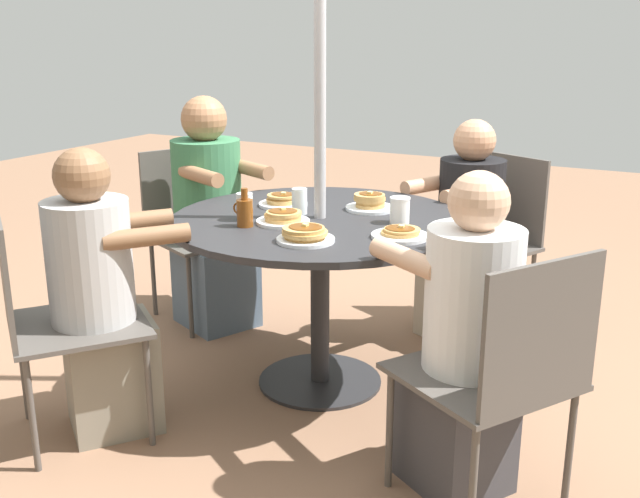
# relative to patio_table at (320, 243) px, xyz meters

# --- Properties ---
(ground_plane) EXTENTS (12.00, 12.00, 0.00)m
(ground_plane) POSITION_rel_patio_table_xyz_m (0.00, 0.00, -0.64)
(ground_plane) COLOR #8C664C
(patio_table) EXTENTS (1.25, 1.25, 0.75)m
(patio_table) POSITION_rel_patio_table_xyz_m (0.00, 0.00, 0.00)
(patio_table) COLOR #28282B
(patio_table) RESTS_ON ground
(umbrella_pole) EXTENTS (0.05, 0.05, 2.25)m
(umbrella_pole) POSITION_rel_patio_table_xyz_m (0.00, 0.00, 0.48)
(umbrella_pole) COLOR #ADADB2
(umbrella_pole) RESTS_ON ground
(patio_chair_north) EXTENTS (0.64, 0.64, 0.89)m
(patio_chair_north) POSITION_rel_patio_table_xyz_m (-0.46, -0.99, -0.13)
(patio_chair_north) COLOR #514C47
(patio_chair_north) RESTS_ON ground
(diner_north) EXTENTS (0.47, 0.54, 1.09)m
(diner_north) POSITION_rel_patio_table_xyz_m (-0.38, -0.82, -0.14)
(diner_north) COLOR beige
(diner_north) RESTS_ON ground
(patio_chair_east) EXTENTS (0.63, 0.63, 0.89)m
(patio_chair_east) POSITION_rel_patio_table_xyz_m (0.99, -0.44, -0.13)
(patio_chair_east) COLOR #514C47
(patio_chair_east) RESTS_ON ground
(diner_east) EXTENTS (0.58, 0.51, 1.19)m
(diner_east) POSITION_rel_patio_table_xyz_m (0.83, -0.37, -0.10)
(diner_east) COLOR slate
(diner_east) RESTS_ON ground
(patio_chair_south) EXTENTS (0.67, 0.67, 0.89)m
(patio_chair_south) POSITION_rel_patio_table_xyz_m (0.66, 0.86, -0.13)
(patio_chair_south) COLOR #514C47
(patio_chair_south) RESTS_ON ground
(diner_south) EXTENTS (0.52, 0.55, 1.10)m
(diner_south) POSITION_rel_patio_table_xyz_m (0.55, 0.72, -0.13)
(diner_south) COLOR gray
(diner_south) RESTS_ON ground
(patio_chair_west) EXTENTS (0.66, 0.66, 0.89)m
(patio_chair_west) POSITION_rel_patio_table_xyz_m (-0.93, 0.57, -0.13)
(patio_chair_west) COLOR #514C47
(patio_chair_west) RESTS_ON ground
(diner_west) EXTENTS (0.55, 0.50, 1.10)m
(diner_west) POSITION_rel_patio_table_xyz_m (-0.78, 0.47, -0.13)
(diner_west) COLOR #3D3D42
(diner_west) RESTS_ON ground
(pancake_plate_a) EXTENTS (0.22, 0.22, 0.08)m
(pancake_plate_a) POSITION_rel_patio_table_xyz_m (-0.13, -0.22, 0.14)
(pancake_plate_a) COLOR white
(pancake_plate_a) RESTS_ON patio_table
(pancake_plate_b) EXTENTS (0.22, 0.22, 0.05)m
(pancake_plate_b) POSITION_rel_patio_table_xyz_m (-0.41, 0.14, 0.12)
(pancake_plate_b) COLOR white
(pancake_plate_b) RESTS_ON patio_table
(pancake_plate_c) EXTENTS (0.22, 0.22, 0.07)m
(pancake_plate_c) POSITION_rel_patio_table_xyz_m (-0.12, 0.35, 0.13)
(pancake_plate_c) COLOR white
(pancake_plate_c) RESTS_ON patio_table
(pancake_plate_d) EXTENTS (0.22, 0.22, 0.06)m
(pancake_plate_d) POSITION_rel_patio_table_xyz_m (0.09, 0.15, 0.13)
(pancake_plate_d) COLOR white
(pancake_plate_d) RESTS_ON patio_table
(pancake_plate_e) EXTENTS (0.22, 0.22, 0.06)m
(pancake_plate_e) POSITION_rel_patio_table_xyz_m (0.24, -0.11, 0.13)
(pancake_plate_e) COLOR white
(pancake_plate_e) RESTS_ON patio_table
(syrup_bottle) EXTENTS (0.09, 0.06, 0.15)m
(syrup_bottle) POSITION_rel_patio_table_xyz_m (0.20, 0.26, 0.17)
(syrup_bottle) COLOR brown
(syrup_bottle) RESTS_ON patio_table
(coffee_cup) EXTENTS (0.08, 0.08, 0.11)m
(coffee_cup) POSITION_rel_patio_table_xyz_m (-0.32, -0.07, 0.16)
(coffee_cup) COLOR white
(coffee_cup) RESTS_ON patio_table
(drinking_glass_a) EXTENTS (0.07, 0.07, 0.11)m
(drinking_glass_a) POSITION_rel_patio_table_xyz_m (0.11, -0.02, 0.16)
(drinking_glass_a) COLOR silver
(drinking_glass_a) RESTS_ON patio_table
(drinking_glass_b) EXTENTS (0.07, 0.07, 0.11)m
(drinking_glass_b) POSITION_rel_patio_table_xyz_m (0.25, 0.18, 0.17)
(drinking_glass_b) COLOR silver
(drinking_glass_b) RESTS_ON patio_table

